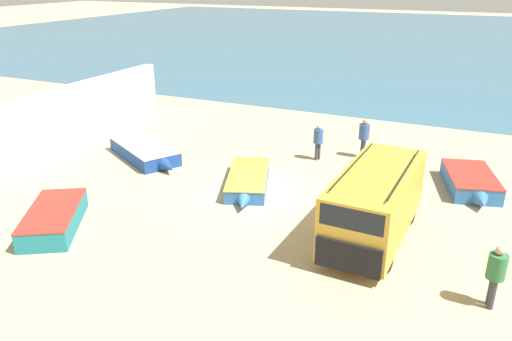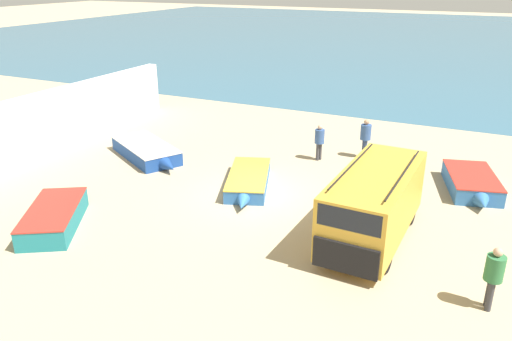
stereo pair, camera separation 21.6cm
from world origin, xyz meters
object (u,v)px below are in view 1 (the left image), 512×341
fishing_rowboat_2 (146,152)px  fisherman_0 (364,135)px  fisherman_2 (496,271)px  fishing_rowboat_3 (55,217)px  parked_van (375,202)px  fishing_rowboat_1 (248,181)px  fisherman_1 (318,139)px  fishing_rowboat_0 (471,182)px

fishing_rowboat_2 → fisherman_0: bearing=55.2°
fisherman_0 → fisherman_2: bearing=-91.9°
fisherman_0 → fisherman_2: 10.71m
fishing_rowboat_3 → fishing_rowboat_2: bearing=-21.2°
parked_van → fishing_rowboat_1: bearing=-107.9°
fisherman_0 → fisherman_2: (5.39, -9.26, -0.04)m
fisherman_0 → parked_van: bearing=-106.3°
fishing_rowboat_1 → fisherman_1: size_ratio=2.72×
parked_van → fisherman_0: (-2.00, 7.06, -0.16)m
fisherman_0 → fisherman_2: size_ratio=1.04×
parked_van → fishing_rowboat_2: size_ratio=1.15×
fishing_rowboat_0 → fishing_rowboat_3: size_ratio=1.00×
fisherman_1 → fishing_rowboat_2: bearing=-131.1°
fishing_rowboat_0 → fisherman_0: 4.98m
fisherman_2 → fishing_rowboat_3: bearing=176.0°
fishing_rowboat_1 → fisherman_2: fisherman_2 is taller
fishing_rowboat_3 → fisherman_0: (7.48, 10.59, 0.71)m
fisherman_1 → fisherman_2: fisherman_2 is taller
fisherman_0 → fisherman_1: 2.06m
fishing_rowboat_1 → fisherman_1: bearing=139.6°
fishing_rowboat_0 → fishing_rowboat_2: bearing=-95.2°
fishing_rowboat_0 → fishing_rowboat_1: 8.40m
parked_van → fishing_rowboat_0: (2.56, 5.19, -0.89)m
parked_van → fisherman_2: (3.40, -2.19, -0.20)m
parked_van → fishing_rowboat_3: size_ratio=1.37×
fishing_rowboat_1 → fishing_rowboat_3: fishing_rowboat_3 is taller
fisherman_1 → fishing_rowboat_3: bearing=-96.2°
fishing_rowboat_0 → fisherman_2: (0.84, -7.38, 0.69)m
parked_van → fisherman_2: parked_van is taller
fisherman_2 → fisherman_0: bearing=110.4°
fishing_rowboat_2 → fisherman_0: fisherman_0 is taller
fishing_rowboat_2 → fisherman_2: bearing=9.6°
fisherman_0 → fisherman_1: fisherman_0 is taller
fishing_rowboat_3 → fisherman_2: (12.88, 1.33, 0.67)m
fishing_rowboat_2 → fisherman_0: (8.64, 4.18, 0.74)m
parked_van → fishing_rowboat_1: size_ratio=1.23×
fisherman_1 → fishing_rowboat_1: bearing=-84.8°
fisherman_1 → parked_van: bearing=-32.8°
fishing_rowboat_0 → fishing_rowboat_1: bearing=-82.2°
fishing_rowboat_0 → fishing_rowboat_3: (-12.03, -8.72, 0.02)m
fishing_rowboat_2 → fisherman_2: fisherman_2 is taller
fisherman_2 → fishing_rowboat_2: bearing=150.2°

